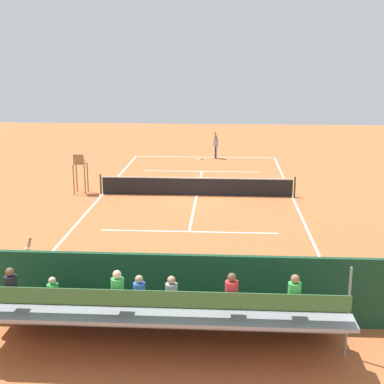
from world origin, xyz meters
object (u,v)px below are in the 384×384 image
object	(u,v)px
line_judge	(28,268)
equipment_bag	(162,306)
umpire_chair	(80,169)
courtside_bench	(231,294)
tennis_net	(197,186)
tennis_player	(216,144)
tennis_ball_near	(197,165)
tennis_racket	(199,159)
bleacher_stand	(162,313)

from	to	relation	value
line_judge	equipment_bag	bearing A→B (deg)	171.96
umpire_chair	courtside_bench	size ratio (longest dim) A/B	1.19
tennis_net	equipment_bag	world-z (taller)	tennis_net
tennis_net	courtside_bench	size ratio (longest dim) A/B	5.72
line_judge	tennis_net	bearing A→B (deg)	-108.93
tennis_player	tennis_ball_near	xyz separation A→B (m)	(1.21, 2.64, -0.98)
tennis_net	equipment_bag	bearing A→B (deg)	88.71
tennis_racket	line_judge	world-z (taller)	line_judge
courtside_bench	tennis_racket	world-z (taller)	courtside_bench
tennis_net	line_judge	distance (m)	13.56
courtside_bench	line_judge	xyz separation A→B (m)	(6.11, -0.45, 0.46)
tennis_player	tennis_racket	xyz separation A→B (m)	(1.14, 0.45, -1.00)
bleacher_stand	courtside_bench	size ratio (longest dim) A/B	5.03
tennis_player	tennis_racket	size ratio (longest dim) A/B	3.44
tennis_net	tennis_racket	bearing A→B (deg)	-88.02
tennis_player	tennis_ball_near	size ratio (longest dim) A/B	29.18
courtside_bench	tennis_racket	distance (m)	23.48
tennis_net	umpire_chair	size ratio (longest dim) A/B	4.81
bleacher_stand	tennis_net	bearing A→B (deg)	-90.19
tennis_net	equipment_bag	xyz separation A→B (m)	(0.30, 13.40, -0.32)
tennis_net	tennis_racket	distance (m)	10.13
courtside_bench	tennis_racket	size ratio (longest dim) A/B	3.22
bleacher_stand	umpire_chair	bearing A→B (deg)	-68.34
tennis_ball_near	tennis_player	bearing A→B (deg)	-114.62
tennis_player	umpire_chair	bearing A→B (deg)	56.32
courtside_bench	tennis_ball_near	world-z (taller)	courtside_bench
umpire_chair	tennis_ball_near	xyz separation A→B (m)	(-5.78, -7.85, -1.28)
umpire_chair	equipment_bag	bearing A→B (deg)	113.64
tennis_player	bleacher_stand	bearing A→B (deg)	88.14
tennis_player	tennis_net	bearing A→B (deg)	85.73
tennis_net	umpire_chair	distance (m)	6.25
courtside_bench	tennis_net	bearing A→B (deg)	-82.66
tennis_racket	line_judge	distance (m)	23.31
umpire_chair	tennis_racket	distance (m)	11.69
bleacher_stand	tennis_ball_near	bearing A→B (deg)	-89.10
equipment_bag	line_judge	distance (m)	4.22
equipment_bag	tennis_ball_near	world-z (taller)	equipment_bag
tennis_net	tennis_ball_near	distance (m)	7.95
tennis_ball_near	courtside_bench	bearing A→B (deg)	95.73
courtside_bench	line_judge	size ratio (longest dim) A/B	0.93
tennis_player	line_judge	xyz separation A→B (m)	(5.19, 23.39, 0.00)
tennis_racket	tennis_net	bearing A→B (deg)	91.98
line_judge	courtside_bench	bearing A→B (deg)	175.78
equipment_bag	tennis_racket	world-z (taller)	equipment_bag
courtside_bench	line_judge	bearing A→B (deg)	-4.22
tennis_net	line_judge	bearing A→B (deg)	71.07
bleacher_stand	umpire_chair	world-z (taller)	bleacher_stand
courtside_bench	equipment_bag	xyz separation A→B (m)	(2.01, 0.13, -0.38)
tennis_ball_near	line_judge	xyz separation A→B (m)	(3.98, 20.75, 0.98)
bleacher_stand	equipment_bag	size ratio (longest dim) A/B	10.07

